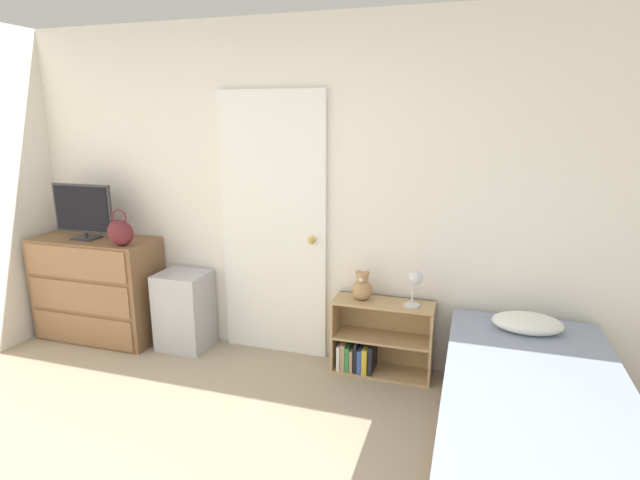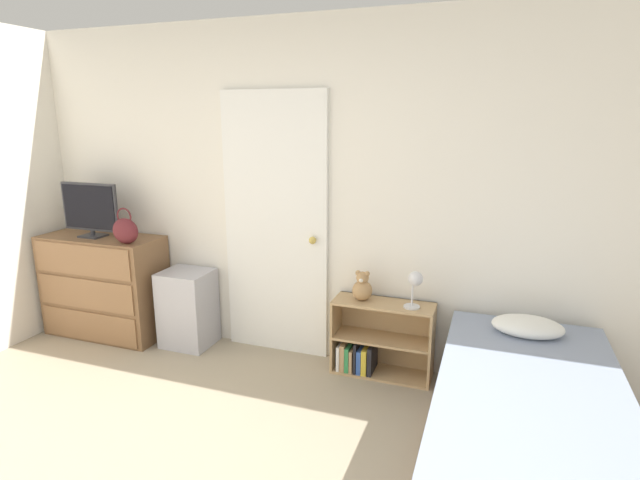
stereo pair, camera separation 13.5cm
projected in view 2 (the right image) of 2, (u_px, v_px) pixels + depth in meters
name	position (u px, v px, depth m)	size (l,w,h in m)	color
wall_back	(299.00, 194.00, 3.78)	(10.00, 0.06, 2.55)	white
door_closed	(276.00, 227.00, 3.85)	(0.85, 0.09, 2.04)	white
dresser	(105.00, 286.00, 4.29)	(1.04, 0.45, 0.87)	brown
tv	(90.00, 209.00, 4.12)	(0.55, 0.16, 0.45)	#2D2D33
handbag	(125.00, 230.00, 3.92)	(0.23, 0.12, 0.29)	#591E23
storage_bin	(188.00, 308.00, 4.10)	(0.39, 0.35, 0.63)	#ADADB7
bookshelf	(375.00, 344.00, 3.66)	(0.73, 0.26, 0.56)	tan
teddy_bear	(362.00, 288.00, 3.59)	(0.15, 0.15, 0.22)	tan
desk_lamp	(415.00, 283.00, 3.40)	(0.13, 0.12, 0.27)	silver
bed	(528.00, 435.00, 2.55)	(0.96, 1.97, 0.64)	brown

